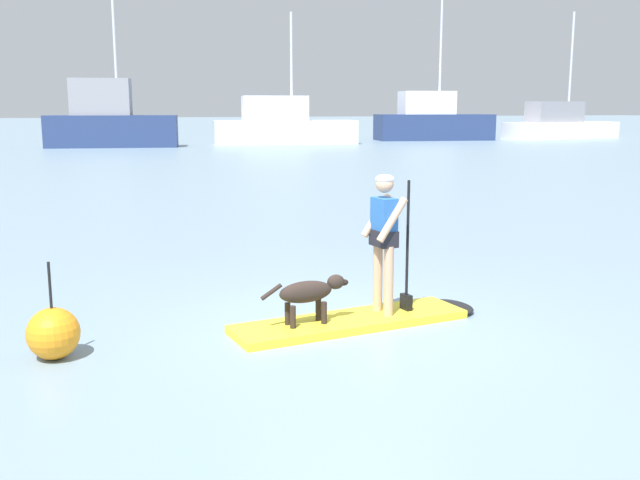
# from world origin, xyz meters

# --- Properties ---
(ground_plane) EXTENTS (400.00, 400.00, 0.00)m
(ground_plane) POSITION_xyz_m (0.00, 0.00, 0.00)
(ground_plane) COLOR gray
(paddleboard) EXTENTS (3.31, 1.00, 0.10)m
(paddleboard) POSITION_xyz_m (0.23, 0.02, 0.05)
(paddleboard) COLOR yellow
(paddleboard) RESTS_ON ground_plane
(person_paddler) EXTENTS (0.62, 0.50, 1.74)m
(person_paddler) POSITION_xyz_m (0.48, 0.04, 1.11)
(person_paddler) COLOR tan
(person_paddler) RESTS_ON paddleboard
(dog) EXTENTS (1.14, 0.27, 0.56)m
(dog) POSITION_xyz_m (-0.55, -0.04, 0.48)
(dog) COLOR #2D231E
(dog) RESTS_ON paddleboard
(moored_boat_starboard) EXTENTS (9.01, 4.50, 12.43)m
(moored_boat_starboard) POSITION_xyz_m (1.54, 43.17, 1.74)
(moored_boat_starboard) COLOR navy
(moored_boat_starboard) RESTS_ON ground_plane
(moored_boat_center) EXTENTS (10.80, 4.67, 9.44)m
(moored_boat_center) POSITION_xyz_m (13.80, 42.73, 1.34)
(moored_boat_center) COLOR silver
(moored_boat_center) RESTS_ON ground_plane
(moored_boat_far_port) EXTENTS (10.02, 5.52, 12.31)m
(moored_boat_far_port) POSITION_xyz_m (27.49, 44.52, 1.54)
(moored_boat_far_port) COLOR navy
(moored_boat_far_port) RESTS_ON ground_plane
(moored_boat_far_starboard) EXTENTS (11.76, 3.92, 10.64)m
(moored_boat_far_starboard) POSITION_xyz_m (39.07, 42.62, 1.21)
(moored_boat_far_starboard) COLOR white
(moored_boat_far_starboard) RESTS_ON ground_plane
(marker_buoy) EXTENTS (0.56, 0.56, 1.06)m
(marker_buoy) POSITION_xyz_m (-3.42, 0.10, 0.28)
(marker_buoy) COLOR orange
(marker_buoy) RESTS_ON ground_plane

